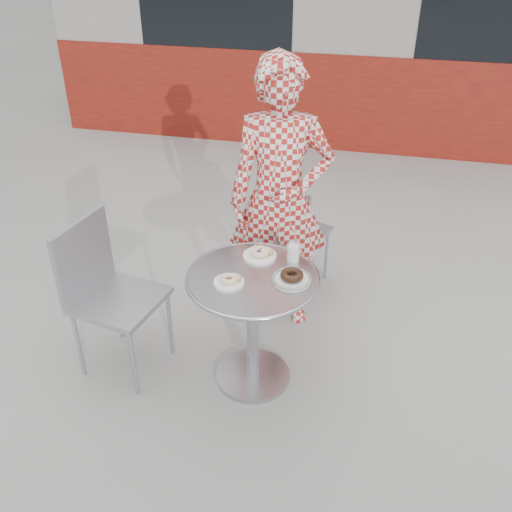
% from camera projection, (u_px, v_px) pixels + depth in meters
% --- Properties ---
extents(ground, '(60.00, 60.00, 0.00)m').
position_uv_depth(ground, '(247.00, 379.00, 3.26)').
color(ground, '#A5A39D').
rests_on(ground, ground).
extents(bistro_table, '(0.69, 0.69, 0.70)m').
position_uv_depth(bistro_table, '(253.00, 303.00, 2.99)').
color(bistro_table, silver).
rests_on(bistro_table, ground).
extents(chair_far, '(0.49, 0.50, 0.81)m').
position_uv_depth(chair_far, '(294.00, 253.00, 3.93)').
color(chair_far, '#A0A2A7').
rests_on(chair_far, ground).
extents(chair_left, '(0.51, 0.51, 0.90)m').
position_uv_depth(chair_left, '(122.00, 325.00, 3.23)').
color(chair_left, '#A0A2A7').
rests_on(chair_left, ground).
extents(seated_person, '(0.67, 0.49, 1.67)m').
position_uv_depth(seated_person, '(280.00, 199.00, 3.34)').
color(seated_person, maroon).
rests_on(seated_person, ground).
extents(plate_far, '(0.18, 0.18, 0.05)m').
position_uv_depth(plate_far, '(260.00, 253.00, 3.05)').
color(plate_far, white).
rests_on(plate_far, bistro_table).
extents(plate_near, '(0.15, 0.15, 0.04)m').
position_uv_depth(plate_near, '(229.00, 280.00, 2.84)').
color(plate_near, white).
rests_on(plate_near, bistro_table).
extents(plate_checker, '(0.20, 0.20, 0.05)m').
position_uv_depth(plate_checker, '(292.00, 278.00, 2.86)').
color(plate_checker, white).
rests_on(plate_checker, bistro_table).
extents(milk_cup, '(0.07, 0.07, 0.11)m').
position_uv_depth(milk_cup, '(293.00, 252.00, 3.00)').
color(milk_cup, white).
rests_on(milk_cup, bistro_table).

